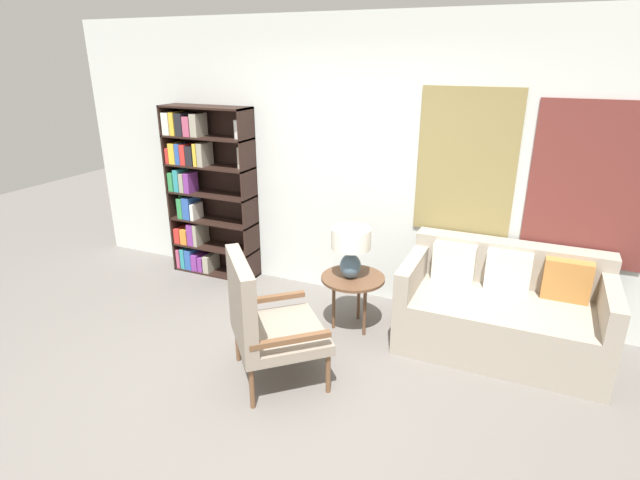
{
  "coord_description": "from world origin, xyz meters",
  "views": [
    {
      "loc": [
        1.67,
        -2.45,
        2.34
      ],
      "look_at": [
        0.11,
        1.07,
        0.9
      ],
      "focal_mm": 28.0,
      "sensor_mm": 36.0,
      "label": 1
    }
  ],
  "objects_px": {
    "bookshelf": "(202,193)",
    "armchair": "(261,317)",
    "side_table": "(353,282)",
    "table_lamp": "(351,246)",
    "couch": "(502,310)"
  },
  "relations": [
    {
      "from": "bookshelf",
      "to": "armchair",
      "type": "distance_m",
      "value": 2.26
    },
    {
      "from": "side_table",
      "to": "table_lamp",
      "type": "bearing_deg",
      "value": -131.49
    },
    {
      "from": "bookshelf",
      "to": "armchair",
      "type": "relative_size",
      "value": 1.84
    },
    {
      "from": "bookshelf",
      "to": "table_lamp",
      "type": "relative_size",
      "value": 4.06
    },
    {
      "from": "bookshelf",
      "to": "couch",
      "type": "xyz_separation_m",
      "value": [
        3.21,
        -0.29,
        -0.6
      ]
    },
    {
      "from": "bookshelf",
      "to": "couch",
      "type": "distance_m",
      "value": 3.27
    },
    {
      "from": "couch",
      "to": "side_table",
      "type": "distance_m",
      "value": 1.28
    },
    {
      "from": "side_table",
      "to": "table_lamp",
      "type": "xyz_separation_m",
      "value": [
        -0.02,
        -0.02,
        0.35
      ]
    },
    {
      "from": "bookshelf",
      "to": "couch",
      "type": "relative_size",
      "value": 1.14
    },
    {
      "from": "bookshelf",
      "to": "armchair",
      "type": "height_order",
      "value": "bookshelf"
    },
    {
      "from": "couch",
      "to": "table_lamp",
      "type": "bearing_deg",
      "value": -168.66
    },
    {
      "from": "couch",
      "to": "armchair",
      "type": "bearing_deg",
      "value": -142.19
    },
    {
      "from": "armchair",
      "to": "couch",
      "type": "relative_size",
      "value": 0.62
    },
    {
      "from": "armchair",
      "to": "side_table",
      "type": "relative_size",
      "value": 1.78
    },
    {
      "from": "bookshelf",
      "to": "table_lamp",
      "type": "height_order",
      "value": "bookshelf"
    }
  ]
}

